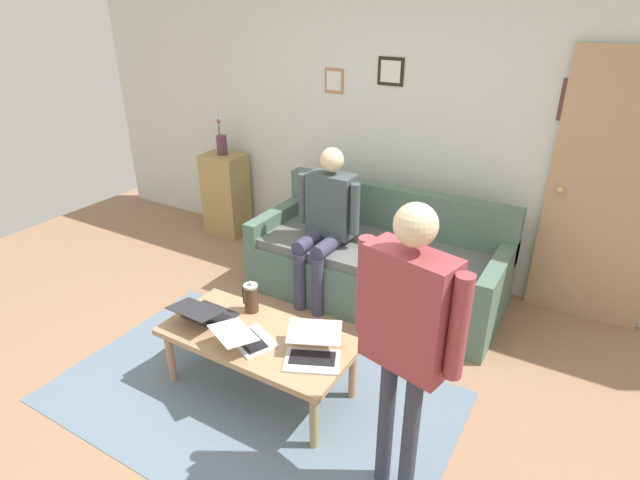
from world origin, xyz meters
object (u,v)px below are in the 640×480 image
object	(u,v)px
couch	(378,264)
side_shelf	(226,194)
flower_vase	(221,143)
coffee_table	(258,341)
person_seated	(326,217)
interior_door	(607,195)
laptop_center	(246,338)
laptop_right	(205,313)
french_press	(251,298)
person_standing	(407,324)
laptop_left	(313,350)

from	to	relation	value
couch	side_shelf	distance (m)	1.99
flower_vase	coffee_table	bearing A→B (deg)	134.48
flower_vase	person_seated	distance (m)	1.71
interior_door	laptop_center	world-z (taller)	interior_door
laptop_right	coffee_table	bearing A→B (deg)	-175.66
laptop_right	french_press	world-z (taller)	french_press
person_standing	interior_door	bearing A→B (deg)	-105.96
laptop_center	side_shelf	world-z (taller)	side_shelf
coffee_table	side_shelf	distance (m)	2.55
couch	laptop_left	xyz separation A→B (m)	(-0.24, 1.45, 0.16)
interior_door	couch	distance (m)	1.78
flower_vase	interior_door	bearing A→B (deg)	-176.97
laptop_left	person_standing	world-z (taller)	person_standing
couch	laptop_right	world-z (taller)	couch
laptop_center	french_press	distance (m)	0.37
coffee_table	laptop_center	xyz separation A→B (m)	(0.00, 0.11, 0.09)
french_press	person_standing	world-z (taller)	person_standing
person_standing	laptop_center	bearing A→B (deg)	-7.48
french_press	flower_vase	xyz separation A→B (m)	(1.59, -1.62, 0.47)
laptop_center	french_press	bearing A→B (deg)	-57.99
laptop_left	couch	bearing A→B (deg)	-80.43
person_seated	laptop_left	bearing A→B (deg)	116.75
laptop_center	laptop_right	world-z (taller)	laptop_right
laptop_right	person_seated	xyz separation A→B (m)	(-0.19, -1.25, 0.26)
interior_door	coffee_table	xyz separation A→B (m)	(1.69, 2.01, -0.65)
laptop_left	flower_vase	size ratio (longest dim) A/B	1.04
person_standing	person_seated	world-z (taller)	person_standing
interior_door	laptop_left	xyz separation A→B (m)	(1.28, 2.01, -0.56)
person_seated	side_shelf	bearing A→B (deg)	-21.08
french_press	laptop_center	bearing A→B (deg)	122.01
interior_door	french_press	world-z (taller)	interior_door
couch	side_shelf	xyz separation A→B (m)	(1.95, -0.38, 0.13)
coffee_table	person_seated	distance (m)	1.28
laptop_left	person_standing	size ratio (longest dim) A/B	0.28
couch	laptop_left	world-z (taller)	couch
laptop_right	person_seated	bearing A→B (deg)	-98.73
french_press	side_shelf	bearing A→B (deg)	-45.59
couch	coffee_table	size ratio (longest dim) A/B	1.68
couch	interior_door	bearing A→B (deg)	-159.69
laptop_right	flower_vase	world-z (taller)	flower_vase
person_seated	couch	bearing A→B (deg)	-148.60
flower_vase	laptop_left	bearing A→B (deg)	140.22
laptop_center	person_seated	world-z (taller)	person_seated
flower_vase	laptop_right	bearing A→B (deg)	126.86
coffee_table	laptop_left	distance (m)	0.42
laptop_right	side_shelf	distance (m)	2.32
coffee_table	person_standing	distance (m)	1.25
couch	laptop_left	size ratio (longest dim) A/B	4.60
interior_door	flower_vase	size ratio (longest dim) A/B	4.78
french_press	laptop_left	bearing A→B (deg)	161.14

